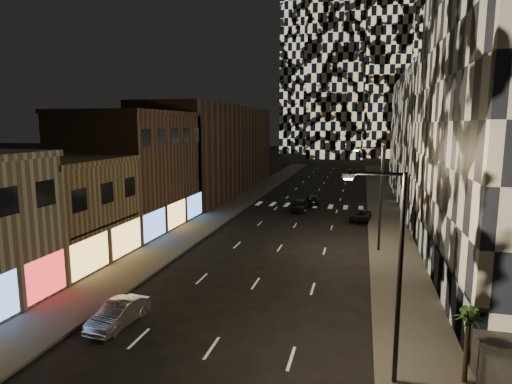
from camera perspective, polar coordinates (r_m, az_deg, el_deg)
The scene contains 17 objects.
sidewalk_left at distance 61.08m, azimuth -2.34°, elevation -1.34°, with size 4.00×120.00×0.15m, color #47443F.
sidewalk_right at distance 58.77m, azimuth 16.74°, elevation -2.12°, with size 4.00×120.00×0.15m, color #47443F.
curb_left at distance 60.53m, azimuth -0.43°, elevation -1.42°, with size 0.20×120.00×0.15m, color #4C4C47.
curb_right at distance 58.70m, azimuth 14.69°, elevation -2.05°, with size 0.20×120.00×0.15m, color #4C4C47.
retail_tan at distance 37.99m, azimuth -25.42°, elevation -2.52°, with size 10.00×10.00×8.00m, color olive.
retail_brown at distance 47.88m, azimuth -16.11°, elevation 2.63°, with size 10.00×15.00×12.00m, color brown.
retail_filler_left at distance 71.88m, azimuth -5.51°, elevation 5.74°, with size 10.00×40.00×14.00m, color brown.
midrise_base at distance 33.97m, azimuth 22.71°, elevation -7.97°, with size 0.60×25.00×3.00m, color #383838.
midrise_filler_right at distance 66.01m, azimuth 25.56°, elevation 6.37°, with size 16.00×40.00×18.00m, color #232326.
tower_center_low at distance 152.38m, azimuth 11.07°, elevation 22.67°, with size 18.00×18.00×95.00m, color black.
streetlight_near at distance 18.60m, azimuth 17.94°, elevation -9.12°, with size 2.55×0.25×9.00m.
streetlight_far at distance 38.11m, azimuth 15.97°, elevation 0.11°, with size 2.55×0.25×9.00m.
car_silver_parked at distance 25.62m, azimuth -17.87°, elevation -15.20°, with size 1.45×4.16×1.37m, color #9B9AA0.
car_dark_midlane at distance 54.94m, azimuth 5.77°, elevation -1.81°, with size 1.80×4.47×1.52m, color black.
car_dark_oncoming at distance 59.68m, azimuth 7.59°, elevation -1.05°, with size 1.94×4.78×1.39m, color black.
car_dark_rightlane at distance 50.73m, azimuth 13.75°, elevation -3.08°, with size 2.08×4.51×1.25m, color black.
palm_tree at distance 20.60m, azimuth 26.53°, elevation -15.15°, with size 1.70×1.67×3.33m.
Camera 1 is at (6.92, -7.67, 10.99)m, focal length 30.00 mm.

